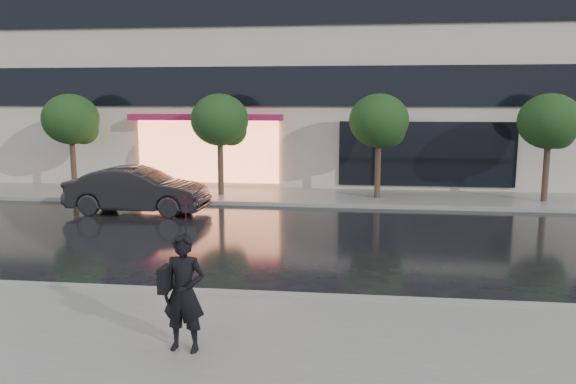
# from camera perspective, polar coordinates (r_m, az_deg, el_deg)

# --- Properties ---
(ground) EXTENTS (120.00, 120.00, 0.00)m
(ground) POSITION_cam_1_polar(r_m,az_deg,el_deg) (11.87, -4.04, -9.12)
(ground) COLOR black
(ground) RESTS_ON ground
(sidewalk_near) EXTENTS (60.00, 4.50, 0.12)m
(sidewalk_near) POSITION_cam_1_polar(r_m,az_deg,el_deg) (8.89, -8.14, -15.29)
(sidewalk_near) COLOR slate
(sidewalk_near) RESTS_ON ground
(sidewalk_far) EXTENTS (60.00, 3.50, 0.12)m
(sidewalk_far) POSITION_cam_1_polar(r_m,az_deg,el_deg) (21.72, 1.07, -0.45)
(sidewalk_far) COLOR slate
(sidewalk_far) RESTS_ON ground
(curb_near) EXTENTS (60.00, 0.25, 0.14)m
(curb_near) POSITION_cam_1_polar(r_m,az_deg,el_deg) (10.92, -5.05, -10.41)
(curb_near) COLOR gray
(curb_near) RESTS_ON ground
(curb_far) EXTENTS (60.00, 0.25, 0.14)m
(curb_far) POSITION_cam_1_polar(r_m,az_deg,el_deg) (20.01, 0.56, -1.26)
(curb_far) COLOR gray
(curb_far) RESTS_ON ground
(tree_far_west) EXTENTS (2.20, 2.20, 3.99)m
(tree_far_west) POSITION_cam_1_polar(r_m,az_deg,el_deg) (23.84, -21.04, 6.73)
(tree_far_west) COLOR #33261C
(tree_far_west) RESTS_ON ground
(tree_mid_west) EXTENTS (2.20, 2.20, 3.99)m
(tree_mid_west) POSITION_cam_1_polar(r_m,az_deg,el_deg) (21.70, -6.78, 7.08)
(tree_mid_west) COLOR #33261C
(tree_mid_west) RESTS_ON ground
(tree_mid_east) EXTENTS (2.20, 2.20, 3.99)m
(tree_mid_east) POSITION_cam_1_polar(r_m,az_deg,el_deg) (21.11, 9.38, 6.96)
(tree_mid_east) COLOR #33261C
(tree_mid_east) RESTS_ON ground
(tree_far_east) EXTENTS (2.20, 2.20, 3.99)m
(tree_far_east) POSITION_cam_1_polar(r_m,az_deg,el_deg) (22.19, 25.15, 6.32)
(tree_far_east) COLOR #33261C
(tree_far_east) RESTS_ON ground
(parked_car) EXTENTS (4.69, 1.72, 1.53)m
(parked_car) POSITION_cam_1_polar(r_m,az_deg,el_deg) (19.42, -15.02, 0.18)
(parked_car) COLOR black
(parked_car) RESTS_ON ground
(pedestrian_with_umbrella) EXTENTS (0.88, 0.89, 2.32)m
(pedestrian_with_umbrella) POSITION_cam_1_polar(r_m,az_deg,el_deg) (8.21, -10.47, -6.43)
(pedestrian_with_umbrella) COLOR black
(pedestrian_with_umbrella) RESTS_ON sidewalk_near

